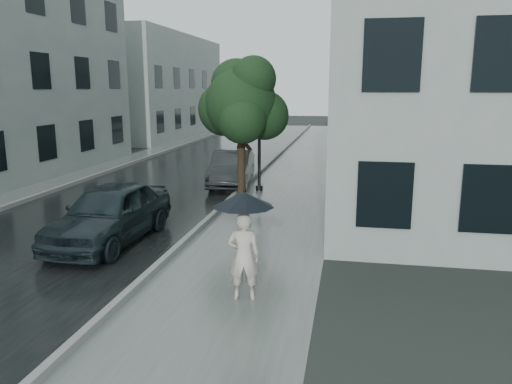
% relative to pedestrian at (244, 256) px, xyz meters
% --- Properties ---
extents(ground, '(120.00, 120.00, 0.00)m').
position_rel_pedestrian_xyz_m(ground, '(-0.63, 1.00, -0.85)').
color(ground, black).
rests_on(ground, ground).
extents(sidewalk, '(3.50, 60.00, 0.01)m').
position_rel_pedestrian_xyz_m(sidewalk, '(-0.38, 13.00, -0.85)').
color(sidewalk, slate).
rests_on(sidewalk, ground).
extents(kerb_near, '(0.15, 60.00, 0.15)m').
position_rel_pedestrian_xyz_m(kerb_near, '(-2.20, 13.00, -0.78)').
color(kerb_near, slate).
rests_on(kerb_near, ground).
extents(asphalt_road, '(6.85, 60.00, 0.00)m').
position_rel_pedestrian_xyz_m(asphalt_road, '(-5.70, 13.00, -0.85)').
color(asphalt_road, black).
rests_on(asphalt_road, ground).
extents(kerb_far, '(0.15, 60.00, 0.15)m').
position_rel_pedestrian_xyz_m(kerb_far, '(-9.20, 13.00, -0.78)').
color(kerb_far, slate).
rests_on(kerb_far, ground).
extents(sidewalk_far, '(1.70, 60.00, 0.01)m').
position_rel_pedestrian_xyz_m(sidewalk_far, '(-10.13, 13.00, -0.85)').
color(sidewalk_far, '#4C5451').
rests_on(sidewalk_far, ground).
extents(building_near, '(7.02, 36.00, 9.00)m').
position_rel_pedestrian_xyz_m(building_near, '(4.85, 20.50, 3.65)').
color(building_near, '#8D9A94').
rests_on(building_near, ground).
extents(building_far_b, '(7.02, 18.00, 8.00)m').
position_rel_pedestrian_xyz_m(building_far_b, '(-14.40, 31.00, 3.15)').
color(building_far_b, '#8D9A94').
rests_on(building_far_b, ground).
extents(pedestrian, '(0.66, 0.48, 1.69)m').
position_rel_pedestrian_xyz_m(pedestrian, '(0.00, 0.00, 0.00)').
color(pedestrian, beige).
rests_on(pedestrian, sidewalk).
extents(umbrella, '(1.44, 1.44, 1.19)m').
position_rel_pedestrian_xyz_m(umbrella, '(-0.00, 0.02, 1.09)').
color(umbrella, black).
rests_on(umbrella, ground).
extents(street_tree, '(3.01, 2.74, 4.91)m').
position_rel_pedestrian_xyz_m(street_tree, '(-1.59, 7.19, 2.58)').
color(street_tree, '#332619').
rests_on(street_tree, ground).
extents(lamp_post, '(0.83, 0.43, 4.62)m').
position_rel_pedestrian_xyz_m(lamp_post, '(-1.69, 9.96, 1.81)').
color(lamp_post, black).
rests_on(lamp_post, ground).
extents(car_near, '(2.00, 4.57, 1.53)m').
position_rel_pedestrian_xyz_m(car_near, '(-4.13, 2.84, -0.08)').
color(car_near, black).
rests_on(car_near, ground).
extents(car_far, '(1.91, 4.38, 1.40)m').
position_rel_pedestrian_xyz_m(car_far, '(-2.83, 10.89, -0.15)').
color(car_far, black).
rests_on(car_far, ground).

